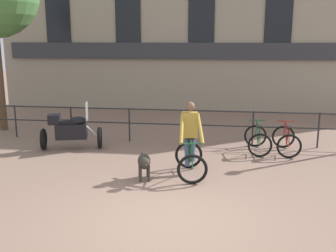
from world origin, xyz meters
The scene contains 8 objects.
ground_plane centered at (0.00, 0.00, 0.00)m, with size 60.00×60.00×0.00m, color #846656.
canal_railing centered at (0.00, 5.20, 0.71)m, with size 15.05×0.05×1.05m.
building_facade centered at (0.00, 10.99, 4.37)m, with size 18.00×0.72×8.78m.
cyclist_with_bike centered at (0.23, 2.45, 0.76)m, with size 0.85×1.26×1.70m.
dog centered at (-0.75, 1.87, 0.42)m, with size 0.42×0.93×0.62m.
parked_motorcycle centered at (-3.34, 4.12, 0.56)m, with size 1.81×1.04×1.35m.
parked_bicycle_near_lamp centered at (1.97, 4.54, 0.36)m, with size 0.70×1.13×0.86m.
parked_bicycle_mid_left centered at (2.75, 4.54, 0.36)m, with size 0.66×1.11×0.86m.
Camera 1 is at (0.91, -6.39, 3.14)m, focal length 42.00 mm.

